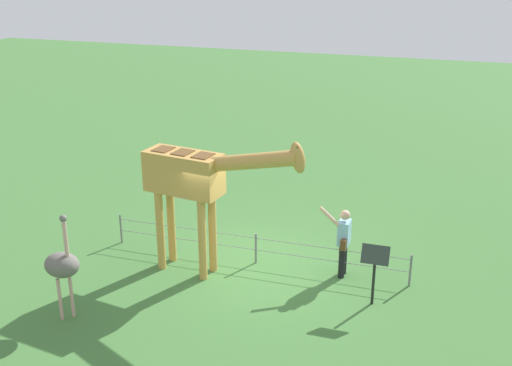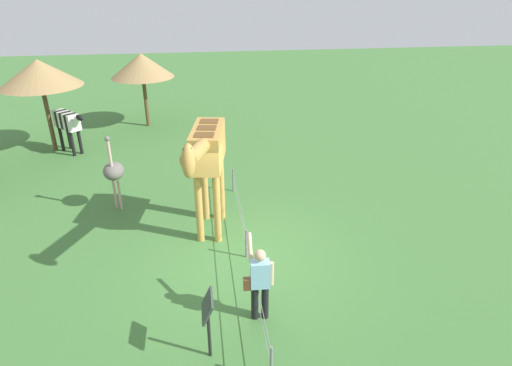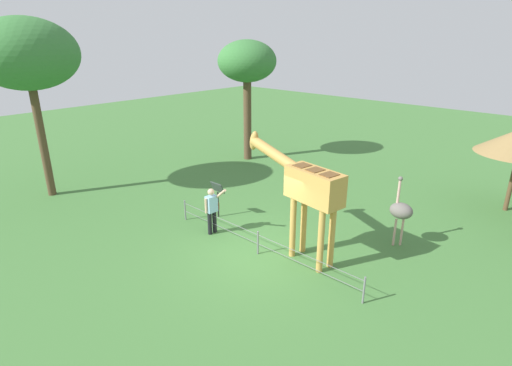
% 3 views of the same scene
% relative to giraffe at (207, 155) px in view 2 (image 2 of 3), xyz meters
% --- Properties ---
extents(ground_plane, '(60.00, 60.00, 0.00)m').
position_rel_giraffe_xyz_m(ground_plane, '(1.10, 0.62, -2.22)').
color(ground_plane, '#427538').
extents(giraffe, '(3.74, 1.05, 3.42)m').
position_rel_giraffe_xyz_m(giraffe, '(0.00, 0.00, 0.00)').
color(giraffe, '#C69347').
rests_on(giraffe, ground_plane).
extents(visitor, '(0.68, 0.58, 1.66)m').
position_rel_giraffe_xyz_m(visitor, '(3.11, 0.82, -1.32)').
color(visitor, black).
rests_on(visitor, ground_plane).
extents(zebra, '(1.55, 1.43, 1.66)m').
position_rel_giraffe_xyz_m(zebra, '(-6.41, -4.89, -1.06)').
color(zebra, black).
rests_on(zebra, ground_plane).
extents(ostrich, '(0.70, 0.56, 2.25)m').
position_rel_giraffe_xyz_m(ostrich, '(-1.74, -2.55, -1.04)').
color(ostrich, '#CC9E93').
rests_on(ostrich, ground_plane).
extents(shade_hut_near, '(2.62, 2.62, 3.13)m').
position_rel_giraffe_xyz_m(shade_hut_near, '(-9.28, -2.37, 0.40)').
color(shade_hut_near, brown).
rests_on(shade_hut_near, ground_plane).
extents(shade_hut_aside, '(2.86, 2.86, 3.40)m').
position_rel_giraffe_xyz_m(shade_hut_aside, '(-6.74, -5.62, 0.70)').
color(shade_hut_aside, brown).
rests_on(shade_hut_aside, ground_plane).
extents(info_sign, '(0.56, 0.21, 1.32)m').
position_rel_giraffe_xyz_m(info_sign, '(3.93, -0.17, -1.27)').
color(info_sign, black).
rests_on(info_sign, ground_plane).
extents(wire_fence, '(7.05, 0.05, 0.75)m').
position_rel_giraffe_xyz_m(wire_fence, '(1.10, 0.80, -1.81)').
color(wire_fence, slate).
rests_on(wire_fence, ground_plane).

